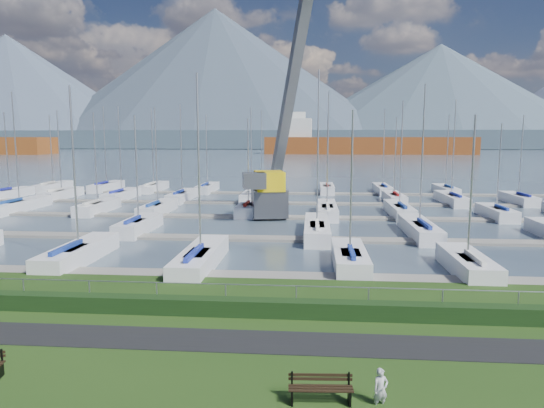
# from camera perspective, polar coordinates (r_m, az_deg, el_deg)

# --- Properties ---
(path) EXTENTS (160.00, 2.00, 0.04)m
(path) POSITION_cam_1_polar(r_m,az_deg,el_deg) (18.38, -3.96, -15.79)
(path) COLOR black
(path) RESTS_ON grass
(water) EXTENTS (800.00, 540.00, 0.20)m
(water) POSITION_cam_1_polar(r_m,az_deg,el_deg) (279.76, 4.17, 6.23)
(water) COLOR #455565
(hedge) EXTENTS (80.00, 0.70, 0.70)m
(hedge) POSITION_cam_1_polar(r_m,az_deg,el_deg) (20.65, -2.87, -12.06)
(hedge) COLOR black
(hedge) RESTS_ON grass
(fence) EXTENTS (80.00, 0.04, 0.04)m
(fence) POSITION_cam_1_polar(r_m,az_deg,el_deg) (20.75, -2.74, -9.47)
(fence) COLOR gray
(fence) RESTS_ON grass
(foothill) EXTENTS (900.00, 80.00, 12.00)m
(foothill) POSITION_cam_1_polar(r_m,az_deg,el_deg) (349.65, 4.29, 7.60)
(foothill) COLOR #425361
(foothill) RESTS_ON water
(mountains) EXTENTS (1190.00, 360.00, 115.00)m
(mountains) POSITION_cam_1_polar(r_m,az_deg,el_deg) (426.11, 5.44, 13.10)
(mountains) COLOR #434F63
(mountains) RESTS_ON water
(docks) EXTENTS (90.00, 41.60, 0.25)m
(docks) POSITION_cam_1_polar(r_m,az_deg,el_deg) (46.34, 1.41, -1.59)
(docks) COLOR gray
(docks) RESTS_ON water
(bench_right) EXTENTS (1.82, 0.52, 0.85)m
(bench_right) POSITION_cam_1_polar(r_m,az_deg,el_deg) (14.54, 5.74, -20.78)
(bench_right) COLOR black
(bench_right) RESTS_ON grass
(person) EXTENTS (0.51, 0.42, 1.20)m
(person) POSITION_cam_1_polar(r_m,az_deg,el_deg) (14.61, 12.68, -19.98)
(person) COLOR #B1B0B7
(person) RESTS_ON grass
(crane) EXTENTS (6.81, 13.16, 22.35)m
(crane) POSITION_cam_1_polar(r_m,az_deg,el_deg) (46.86, 0.36, 5.34)
(crane) COLOR #53545A
(crane) RESTS_ON water
(cargo_ship_mid) EXTENTS (95.60, 20.09, 21.50)m
(cargo_ship_mid) POSITION_cam_1_polar(r_m,az_deg,el_deg) (230.47, 10.15, 6.78)
(cargo_ship_mid) COLOR brown
(cargo_ship_mid) RESTS_ON water
(sailboat_fleet) EXTENTS (75.17, 49.53, 12.98)m
(sailboat_fleet) POSITION_cam_1_polar(r_m,az_deg,el_deg) (49.14, -1.86, 5.48)
(sailboat_fleet) COLOR #A31615
(sailboat_fleet) RESTS_ON water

